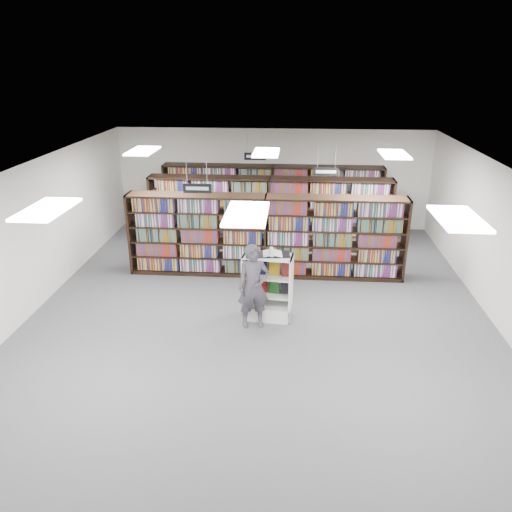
# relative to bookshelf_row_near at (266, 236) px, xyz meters

# --- Properties ---
(floor) EXTENTS (12.00, 12.00, 0.00)m
(floor) POSITION_rel_bookshelf_row_near_xyz_m (0.00, -2.00, -1.05)
(floor) COLOR #4D4C51
(floor) RESTS_ON ground
(ceiling) EXTENTS (10.00, 12.00, 0.10)m
(ceiling) POSITION_rel_bookshelf_row_near_xyz_m (0.00, -2.00, 2.15)
(ceiling) COLOR white
(ceiling) RESTS_ON wall_back
(wall_back) EXTENTS (10.00, 0.10, 3.20)m
(wall_back) POSITION_rel_bookshelf_row_near_xyz_m (0.00, 4.00, 0.55)
(wall_back) COLOR white
(wall_back) RESTS_ON ground
(wall_front) EXTENTS (10.00, 0.10, 3.20)m
(wall_front) POSITION_rel_bookshelf_row_near_xyz_m (0.00, -8.00, 0.55)
(wall_front) COLOR white
(wall_front) RESTS_ON ground
(wall_left) EXTENTS (0.10, 12.00, 3.20)m
(wall_left) POSITION_rel_bookshelf_row_near_xyz_m (-5.00, -2.00, 0.55)
(wall_left) COLOR white
(wall_left) RESTS_ON ground
(wall_right) EXTENTS (0.10, 12.00, 3.20)m
(wall_right) POSITION_rel_bookshelf_row_near_xyz_m (5.00, -2.00, 0.55)
(wall_right) COLOR white
(wall_right) RESTS_ON ground
(bookshelf_row_near) EXTENTS (7.00, 0.60, 2.10)m
(bookshelf_row_near) POSITION_rel_bookshelf_row_near_xyz_m (0.00, 0.00, 0.00)
(bookshelf_row_near) COLOR black
(bookshelf_row_near) RESTS_ON floor
(bookshelf_row_mid) EXTENTS (7.00, 0.60, 2.10)m
(bookshelf_row_mid) POSITION_rel_bookshelf_row_near_xyz_m (0.00, 2.00, 0.00)
(bookshelf_row_mid) COLOR black
(bookshelf_row_mid) RESTS_ON floor
(bookshelf_row_far) EXTENTS (7.00, 0.60, 2.10)m
(bookshelf_row_far) POSITION_rel_bookshelf_row_near_xyz_m (0.00, 3.70, 0.00)
(bookshelf_row_far) COLOR black
(bookshelf_row_far) RESTS_ON floor
(aisle_sign_left) EXTENTS (0.65, 0.02, 0.80)m
(aisle_sign_left) POSITION_rel_bookshelf_row_near_xyz_m (-1.50, -1.00, 1.48)
(aisle_sign_left) COLOR #B2B2B7
(aisle_sign_left) RESTS_ON ceiling
(aisle_sign_right) EXTENTS (0.65, 0.02, 0.80)m
(aisle_sign_right) POSITION_rel_bookshelf_row_near_xyz_m (1.50, 1.00, 1.48)
(aisle_sign_right) COLOR #B2B2B7
(aisle_sign_right) RESTS_ON ceiling
(aisle_sign_center) EXTENTS (0.65, 0.02, 0.80)m
(aisle_sign_center) POSITION_rel_bookshelf_row_near_xyz_m (-0.50, 3.00, 1.48)
(aisle_sign_center) COLOR #B2B2B7
(aisle_sign_center) RESTS_ON ceiling
(troffer_front_left) EXTENTS (0.60, 1.20, 0.04)m
(troffer_front_left) POSITION_rel_bookshelf_row_near_xyz_m (-3.00, -5.00, 2.11)
(troffer_front_left) COLOR white
(troffer_front_left) RESTS_ON ceiling
(troffer_front_center) EXTENTS (0.60, 1.20, 0.04)m
(troffer_front_center) POSITION_rel_bookshelf_row_near_xyz_m (0.00, -5.00, 2.11)
(troffer_front_center) COLOR white
(troffer_front_center) RESTS_ON ceiling
(troffer_front_right) EXTENTS (0.60, 1.20, 0.04)m
(troffer_front_right) POSITION_rel_bookshelf_row_near_xyz_m (3.00, -5.00, 2.11)
(troffer_front_right) COLOR white
(troffer_front_right) RESTS_ON ceiling
(troffer_back_left) EXTENTS (0.60, 1.20, 0.04)m
(troffer_back_left) POSITION_rel_bookshelf_row_near_xyz_m (-3.00, 0.00, 2.11)
(troffer_back_left) COLOR white
(troffer_back_left) RESTS_ON ceiling
(troffer_back_center) EXTENTS (0.60, 1.20, 0.04)m
(troffer_back_center) POSITION_rel_bookshelf_row_near_xyz_m (0.00, 0.00, 2.11)
(troffer_back_center) COLOR white
(troffer_back_center) RESTS_ON ceiling
(troffer_back_right) EXTENTS (0.60, 1.20, 0.04)m
(troffer_back_right) POSITION_rel_bookshelf_row_near_xyz_m (3.00, 0.00, 2.11)
(troffer_back_right) COLOR white
(troffer_back_right) RESTS_ON ceiling
(endcap_display) EXTENTS (1.09, 0.63, 1.45)m
(endcap_display) POSITION_rel_bookshelf_row_near_xyz_m (0.19, -2.30, -0.57)
(endcap_display) COLOR white
(endcap_display) RESTS_ON floor
(open_book) EXTENTS (0.74, 0.47, 0.13)m
(open_book) POSITION_rel_bookshelf_row_near_xyz_m (0.27, -2.27, 0.43)
(open_book) COLOR black
(open_book) RESTS_ON endcap_display
(shopper) EXTENTS (0.74, 0.57, 1.80)m
(shopper) POSITION_rel_bookshelf_row_near_xyz_m (-0.09, -2.70, -0.15)
(shopper) COLOR #4A454F
(shopper) RESTS_ON floor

